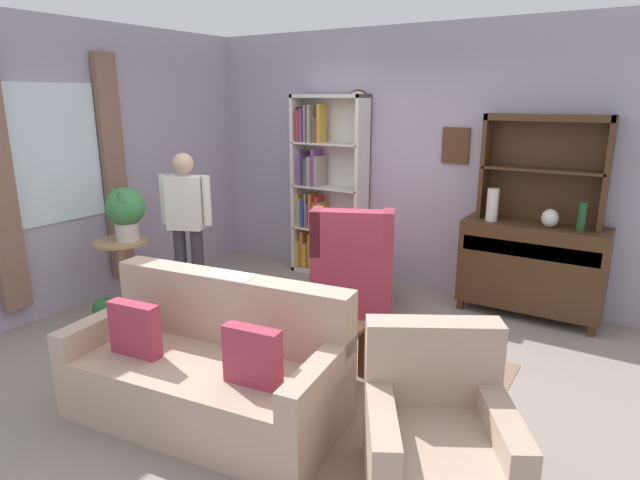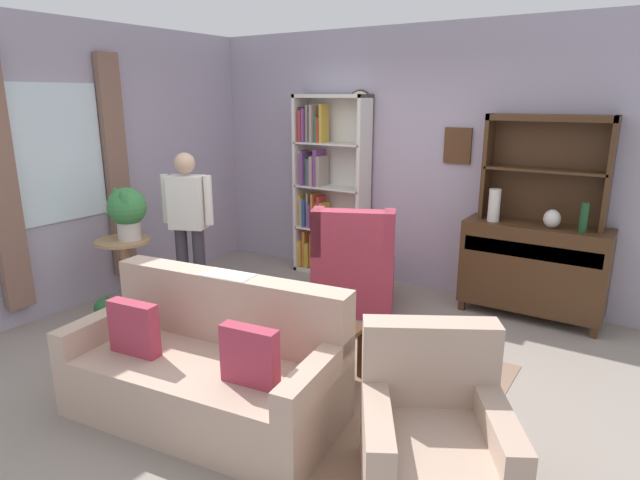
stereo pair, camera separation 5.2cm
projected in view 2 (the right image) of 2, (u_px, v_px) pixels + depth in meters
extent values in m
cube|color=gray|center=(297.00, 354.00, 4.45)|extent=(5.40, 4.60, 0.02)
cube|color=#A399AD|center=(409.00, 160.00, 5.81)|extent=(5.00, 0.06, 2.80)
cylinder|color=beige|center=(360.00, 104.00, 5.93)|extent=(0.28, 0.03, 0.28)
torus|color=#382314|center=(360.00, 104.00, 5.93)|extent=(0.31, 0.02, 0.31)
cube|color=#4C2D19|center=(458.00, 146.00, 5.43)|extent=(0.28, 0.03, 0.36)
cube|color=#A399AD|center=(93.00, 165.00, 5.42)|extent=(0.06, 4.20, 2.80)
cube|color=silver|center=(59.00, 154.00, 5.05)|extent=(0.02, 0.90, 1.30)
cube|color=#7F5B4C|center=(2.00, 183.00, 4.61)|extent=(0.08, 0.24, 2.30)
cube|color=#7F5B4C|center=(116.00, 168.00, 5.55)|extent=(0.08, 0.24, 2.30)
cube|color=#846651|center=(296.00, 374.00, 4.10)|extent=(2.86, 2.16, 0.01)
cube|color=silver|center=(301.00, 184.00, 6.42)|extent=(0.04, 0.30, 2.10)
cube|color=silver|center=(364.00, 191.00, 5.97)|extent=(0.04, 0.30, 2.10)
cube|color=silver|center=(332.00, 96.00, 5.93)|extent=(0.90, 0.30, 0.04)
cube|color=silver|center=(331.00, 272.00, 6.46)|extent=(0.90, 0.30, 0.04)
cube|color=silver|center=(338.00, 186.00, 6.31)|extent=(0.90, 0.01, 2.10)
cube|color=silver|center=(331.00, 230.00, 6.33)|extent=(0.86, 0.30, 0.02)
cube|color=gold|center=(303.00, 252.00, 6.60)|extent=(0.04, 0.20, 0.31)
cube|color=#CC7233|center=(306.00, 248.00, 6.56)|extent=(0.04, 0.15, 0.44)
cube|color=gold|center=(310.00, 254.00, 6.55)|extent=(0.04, 0.19, 0.30)
cube|color=gold|center=(314.00, 250.00, 6.51)|extent=(0.04, 0.12, 0.42)
cube|color=#B22D33|center=(316.00, 254.00, 6.50)|extent=(0.02, 0.14, 0.34)
cube|color=silver|center=(331.00, 188.00, 6.19)|extent=(0.86, 0.30, 0.02)
cube|color=gold|center=(303.00, 210.00, 6.47)|extent=(0.03, 0.15, 0.38)
cube|color=gray|center=(305.00, 212.00, 6.45)|extent=(0.04, 0.22, 0.34)
cube|color=#284C8C|center=(308.00, 212.00, 6.43)|extent=(0.03, 0.22, 0.33)
cube|color=gray|center=(310.00, 210.00, 6.40)|extent=(0.02, 0.16, 0.41)
cube|color=#723F7F|center=(313.00, 215.00, 6.40)|extent=(0.04, 0.20, 0.28)
cube|color=#CC7233|center=(316.00, 210.00, 6.36)|extent=(0.03, 0.19, 0.41)
cube|color=gray|center=(318.00, 215.00, 6.36)|extent=(0.03, 0.10, 0.30)
cube|color=#B22D33|center=(321.00, 212.00, 6.32)|extent=(0.04, 0.16, 0.39)
cube|color=gold|center=(324.00, 215.00, 6.31)|extent=(0.04, 0.18, 0.31)
cube|color=silver|center=(331.00, 144.00, 6.06)|extent=(0.86, 0.30, 0.02)
cube|color=gray|center=(303.00, 167.00, 6.33)|extent=(0.04, 0.13, 0.40)
cube|color=#723F7F|center=(306.00, 168.00, 6.31)|extent=(0.04, 0.23, 0.38)
cube|color=#337247|center=(309.00, 172.00, 6.29)|extent=(0.04, 0.13, 0.31)
cube|color=#723F7F|center=(313.00, 173.00, 6.27)|extent=(0.03, 0.21, 0.30)
cube|color=gray|center=(315.00, 171.00, 6.24)|extent=(0.04, 0.23, 0.35)
cube|color=#723F7F|center=(319.00, 168.00, 6.20)|extent=(0.04, 0.20, 0.43)
cube|color=gray|center=(322.00, 171.00, 6.19)|extent=(0.04, 0.21, 0.35)
cube|color=#3F3833|center=(302.00, 124.00, 6.20)|extent=(0.02, 0.16, 0.39)
cube|color=#B22D33|center=(304.00, 126.00, 6.19)|extent=(0.04, 0.23, 0.36)
cube|color=#723F7F|center=(307.00, 125.00, 6.16)|extent=(0.03, 0.23, 0.38)
cube|color=gray|center=(310.00, 124.00, 6.14)|extent=(0.03, 0.15, 0.41)
cube|color=#3F3833|center=(312.00, 127.00, 6.13)|extent=(0.03, 0.17, 0.34)
cube|color=gray|center=(315.00, 124.00, 6.10)|extent=(0.03, 0.20, 0.42)
cube|color=#337247|center=(318.00, 129.00, 6.10)|extent=(0.03, 0.11, 0.29)
cube|color=#B22D33|center=(321.00, 130.00, 6.08)|extent=(0.03, 0.15, 0.28)
cube|color=gold|center=(324.00, 123.00, 6.04)|extent=(0.04, 0.16, 0.43)
cube|color=#422816|center=(533.00, 267.00, 5.06)|extent=(1.30, 0.45, 0.82)
cube|color=#422816|center=(462.00, 304.00, 5.36)|extent=(0.06, 0.06, 0.10)
cube|color=#422816|center=(594.00, 332.00, 4.73)|extent=(0.06, 0.06, 0.10)
cube|color=#422816|center=(473.00, 294.00, 5.64)|extent=(0.06, 0.06, 0.10)
cube|color=#422816|center=(599.00, 319.00, 5.01)|extent=(0.06, 0.06, 0.10)
cube|color=#352012|center=(530.00, 251.00, 4.83)|extent=(1.20, 0.01, 0.14)
cube|color=#422816|center=(487.00, 166.00, 5.17)|extent=(0.04, 0.26, 1.00)
cube|color=#422816|center=(610.00, 175.00, 4.61)|extent=(0.04, 0.26, 1.00)
cube|color=#422816|center=(551.00, 118.00, 4.77)|extent=(1.10, 0.26, 0.06)
cube|color=#422816|center=(545.00, 170.00, 4.89)|extent=(1.06, 0.26, 0.02)
cube|color=#422816|center=(548.00, 169.00, 4.99)|extent=(1.10, 0.01, 1.00)
cylinder|color=beige|center=(494.00, 205.00, 5.06)|extent=(0.11, 0.11, 0.31)
ellipsoid|color=beige|center=(552.00, 219.00, 4.81)|extent=(0.15, 0.15, 0.17)
cylinder|color=#194223|center=(584.00, 217.00, 4.64)|extent=(0.07, 0.07, 0.27)
cube|color=tan|center=(204.00, 388.00, 3.52)|extent=(1.90, 1.08, 0.42)
cube|color=tan|center=(229.00, 308.00, 3.69)|extent=(1.81, 0.43, 0.48)
cube|color=tan|center=(110.00, 351.00, 3.84)|extent=(0.25, 0.86, 0.60)
cube|color=tan|center=(317.00, 406.00, 3.15)|extent=(0.25, 0.86, 0.60)
cube|color=#A33347|center=(134.00, 328.00, 3.50)|extent=(0.37, 0.15, 0.36)
cube|color=#A33347|center=(250.00, 356.00, 3.13)|extent=(0.37, 0.15, 0.36)
cube|color=white|center=(228.00, 274.00, 3.62)|extent=(0.38, 0.23, 0.00)
cube|color=tan|center=(433.00, 464.00, 2.80)|extent=(1.04, 1.05, 0.40)
cube|color=tan|center=(429.00, 361.00, 2.98)|extent=(0.74, 0.53, 0.48)
cube|color=tan|center=(376.00, 450.00, 2.80)|extent=(0.51, 0.74, 0.55)
cube|color=tan|center=(493.00, 454.00, 2.77)|extent=(0.51, 0.74, 0.55)
cube|color=#A33347|center=(355.00, 285.00, 5.44)|extent=(1.04, 1.05, 0.42)
cube|color=#A33347|center=(353.00, 243.00, 5.01)|extent=(0.79, 0.50, 0.63)
cube|color=#A33347|center=(389.00, 234.00, 4.98)|extent=(0.21, 0.30, 0.44)
cube|color=#A33347|center=(318.00, 231.00, 5.08)|extent=(0.21, 0.30, 0.44)
cylinder|color=#A87F56|center=(123.00, 241.00, 5.14)|extent=(0.52, 0.52, 0.03)
cylinder|color=#A87F56|center=(127.00, 277.00, 5.24)|extent=(0.08, 0.08, 0.71)
cylinder|color=#A87F56|center=(130.00, 309.00, 5.32)|extent=(0.36, 0.36, 0.03)
cylinder|color=beige|center=(129.00, 231.00, 5.11)|extent=(0.22, 0.22, 0.17)
sphere|color=#387F42|center=(127.00, 207.00, 5.05)|extent=(0.37, 0.37, 0.37)
ellipsoid|color=#387F42|center=(125.00, 205.00, 4.92)|extent=(0.11, 0.06, 0.26)
ellipsoid|color=#387F42|center=(116.00, 201.00, 5.10)|extent=(0.11, 0.06, 0.26)
ellipsoid|color=#387F42|center=(126.00, 200.00, 5.16)|extent=(0.11, 0.06, 0.26)
ellipsoid|color=#387F42|center=(123.00, 205.00, 4.92)|extent=(0.11, 0.06, 0.26)
cylinder|color=#AD6B4C|center=(107.00, 321.00, 4.97)|extent=(0.12, 0.12, 0.09)
sphere|color=#235B2D|center=(105.00, 308.00, 4.94)|extent=(0.20, 0.20, 0.20)
ellipsoid|color=#235B2D|center=(107.00, 303.00, 5.00)|extent=(0.06, 0.04, 0.14)
ellipsoid|color=#235B2D|center=(109.00, 303.00, 5.00)|extent=(0.06, 0.04, 0.14)
cylinder|color=#38333D|center=(183.00, 267.00, 5.37)|extent=(0.16, 0.16, 0.82)
cylinder|color=#38333D|center=(200.00, 268.00, 5.33)|extent=(0.16, 0.16, 0.82)
cube|color=silver|center=(187.00, 202.00, 5.18)|extent=(0.39, 0.31, 0.52)
sphere|color=tan|center=(185.00, 163.00, 5.08)|extent=(0.26, 0.26, 0.20)
cylinder|color=silver|center=(166.00, 199.00, 5.21)|extent=(0.10, 0.10, 0.48)
cylinder|color=silver|center=(208.00, 200.00, 5.13)|extent=(0.10, 0.10, 0.48)
cube|color=#422816|center=(305.00, 327.00, 3.99)|extent=(0.80, 0.50, 0.03)
cube|color=#422816|center=(249.00, 351.00, 4.06)|extent=(0.05, 0.05, 0.39)
cube|color=#422816|center=(331.00, 378.00, 3.67)|extent=(0.05, 0.05, 0.39)
cube|color=#422816|center=(283.00, 331.00, 4.42)|extent=(0.05, 0.05, 0.39)
cube|color=#422816|center=(362.00, 353.00, 4.03)|extent=(0.05, 0.05, 0.39)
cube|color=gray|center=(304.00, 320.00, 4.05)|extent=(0.21, 0.16, 0.03)
cube|color=#B22D33|center=(304.00, 316.00, 4.05)|extent=(0.16, 0.13, 0.03)
cube|color=#723F7F|center=(304.00, 312.00, 4.04)|extent=(0.20, 0.13, 0.03)
cube|color=#3F3833|center=(303.00, 309.00, 4.03)|extent=(0.16, 0.13, 0.02)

